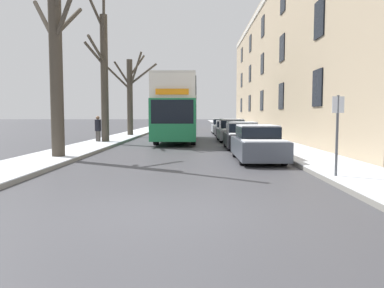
{
  "coord_description": "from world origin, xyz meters",
  "views": [
    {
      "loc": [
        0.64,
        -6.83,
        1.8
      ],
      "look_at": [
        0.35,
        13.64,
        0.23
      ],
      "focal_mm": 35.0,
      "sensor_mm": 36.0,
      "label": 1
    }
  ],
  "objects_px": {
    "parked_car_1": "(242,136)",
    "parked_car_3": "(226,129)",
    "bare_tree_left_1": "(103,73)",
    "double_decker_bus": "(177,107)",
    "parked_car_4": "(221,127)",
    "parked_car_0": "(258,144)",
    "oncoming_van": "(173,120)",
    "parked_car_2": "(231,131)",
    "bare_tree_left_0": "(57,62)",
    "pedestrian_left_sidewalk": "(98,129)",
    "street_sign_post": "(337,132)",
    "bare_tree_left_2": "(130,93)"
  },
  "relations": [
    {
      "from": "double_decker_bus",
      "to": "parked_car_4",
      "type": "distance_m",
      "value": 11.73
    },
    {
      "from": "bare_tree_left_1",
      "to": "oncoming_van",
      "type": "height_order",
      "value": "bare_tree_left_1"
    },
    {
      "from": "pedestrian_left_sidewalk",
      "to": "bare_tree_left_0",
      "type": "bearing_deg",
      "value": 128.18
    },
    {
      "from": "bare_tree_left_2",
      "to": "street_sign_post",
      "type": "relative_size",
      "value": 2.94
    },
    {
      "from": "parked_car_0",
      "to": "street_sign_post",
      "type": "height_order",
      "value": "street_sign_post"
    },
    {
      "from": "parked_car_0",
      "to": "parked_car_3",
      "type": "relative_size",
      "value": 1.1
    },
    {
      "from": "pedestrian_left_sidewalk",
      "to": "street_sign_post",
      "type": "height_order",
      "value": "street_sign_post"
    },
    {
      "from": "bare_tree_left_0",
      "to": "parked_car_0",
      "type": "distance_m",
      "value": 8.59
    },
    {
      "from": "parked_car_0",
      "to": "bare_tree_left_0",
      "type": "bearing_deg",
      "value": 178.63
    },
    {
      "from": "parked_car_1",
      "to": "parked_car_3",
      "type": "height_order",
      "value": "parked_car_1"
    },
    {
      "from": "bare_tree_left_2",
      "to": "oncoming_van",
      "type": "height_order",
      "value": "bare_tree_left_2"
    },
    {
      "from": "parked_car_2",
      "to": "oncoming_van",
      "type": "relative_size",
      "value": 0.76
    },
    {
      "from": "bare_tree_left_1",
      "to": "parked_car_3",
      "type": "height_order",
      "value": "bare_tree_left_1"
    },
    {
      "from": "bare_tree_left_0",
      "to": "pedestrian_left_sidewalk",
      "type": "height_order",
      "value": "bare_tree_left_0"
    },
    {
      "from": "parked_car_4",
      "to": "pedestrian_left_sidewalk",
      "type": "xyz_separation_m",
      "value": [
        -8.63,
        -13.5,
        0.29
      ]
    },
    {
      "from": "parked_car_3",
      "to": "street_sign_post",
      "type": "height_order",
      "value": "street_sign_post"
    },
    {
      "from": "parked_car_3",
      "to": "parked_car_4",
      "type": "height_order",
      "value": "parked_car_4"
    },
    {
      "from": "parked_car_4",
      "to": "oncoming_van",
      "type": "bearing_deg",
      "value": 123.28
    },
    {
      "from": "parked_car_0",
      "to": "parked_car_2",
      "type": "height_order",
      "value": "parked_car_2"
    },
    {
      "from": "parked_car_4",
      "to": "bare_tree_left_2",
      "type": "bearing_deg",
      "value": -144.56
    },
    {
      "from": "parked_car_2",
      "to": "pedestrian_left_sidewalk",
      "type": "relative_size",
      "value": 2.48
    },
    {
      "from": "double_decker_bus",
      "to": "parked_car_4",
      "type": "bearing_deg",
      "value": 71.09
    },
    {
      "from": "street_sign_post",
      "to": "oncoming_van",
      "type": "bearing_deg",
      "value": 100.92
    },
    {
      "from": "parked_car_3",
      "to": "oncoming_van",
      "type": "relative_size",
      "value": 0.69
    },
    {
      "from": "bare_tree_left_0",
      "to": "parked_car_3",
      "type": "xyz_separation_m",
      "value": [
        7.95,
        16.48,
        -3.28
      ]
    },
    {
      "from": "pedestrian_left_sidewalk",
      "to": "bare_tree_left_1",
      "type": "bearing_deg",
      "value": -153.58
    },
    {
      "from": "double_decker_bus",
      "to": "parked_car_2",
      "type": "bearing_deg",
      "value": 2.22
    },
    {
      "from": "parked_car_4",
      "to": "parked_car_2",
      "type": "bearing_deg",
      "value": -90.0
    },
    {
      "from": "bare_tree_left_0",
      "to": "parked_car_2",
      "type": "height_order",
      "value": "bare_tree_left_0"
    },
    {
      "from": "parked_car_3",
      "to": "parked_car_1",
      "type": "bearing_deg",
      "value": -90.0
    },
    {
      "from": "bare_tree_left_2",
      "to": "parked_car_2",
      "type": "height_order",
      "value": "bare_tree_left_2"
    },
    {
      "from": "bare_tree_left_2",
      "to": "parked_car_3",
      "type": "height_order",
      "value": "bare_tree_left_2"
    },
    {
      "from": "bare_tree_left_1",
      "to": "pedestrian_left_sidewalk",
      "type": "xyz_separation_m",
      "value": [
        -0.42,
        0.05,
        -3.45
      ]
    },
    {
      "from": "parked_car_0",
      "to": "parked_car_1",
      "type": "distance_m",
      "value": 5.3
    },
    {
      "from": "oncoming_van",
      "to": "pedestrian_left_sidewalk",
      "type": "relative_size",
      "value": 3.27
    },
    {
      "from": "bare_tree_left_2",
      "to": "pedestrian_left_sidewalk",
      "type": "distance_m",
      "value": 8.29
    },
    {
      "from": "pedestrian_left_sidewalk",
      "to": "double_decker_bus",
      "type": "bearing_deg",
      "value": -119.0
    },
    {
      "from": "parked_car_2",
      "to": "parked_car_4",
      "type": "bearing_deg",
      "value": 90.0
    },
    {
      "from": "double_decker_bus",
      "to": "parked_car_0",
      "type": "bearing_deg",
      "value": -71.35
    },
    {
      "from": "bare_tree_left_1",
      "to": "double_decker_bus",
      "type": "relative_size",
      "value": 0.92
    },
    {
      "from": "bare_tree_left_2",
      "to": "oncoming_van",
      "type": "relative_size",
      "value": 1.2
    },
    {
      "from": "parked_car_3",
      "to": "oncoming_van",
      "type": "height_order",
      "value": "oncoming_van"
    },
    {
      "from": "parked_car_2",
      "to": "pedestrian_left_sidewalk",
      "type": "xyz_separation_m",
      "value": [
        -8.63,
        -2.67,
        0.26
      ]
    },
    {
      "from": "bare_tree_left_1",
      "to": "street_sign_post",
      "type": "relative_size",
      "value": 4.31
    },
    {
      "from": "parked_car_1",
      "to": "parked_car_2",
      "type": "xyz_separation_m",
      "value": [
        0.0,
        5.98,
        0.04
      ]
    },
    {
      "from": "double_decker_bus",
      "to": "oncoming_van",
      "type": "xyz_separation_m",
      "value": [
        -1.59,
        19.12,
        -1.2
      ]
    },
    {
      "from": "parked_car_3",
      "to": "bare_tree_left_0",
      "type": "bearing_deg",
      "value": -115.76
    },
    {
      "from": "pedestrian_left_sidewalk",
      "to": "street_sign_post",
      "type": "bearing_deg",
      "value": 160.67
    },
    {
      "from": "parked_car_0",
      "to": "double_decker_bus",
      "type": "bearing_deg",
      "value": 108.65
    },
    {
      "from": "bare_tree_left_2",
      "to": "double_decker_bus",
      "type": "xyz_separation_m",
      "value": [
        4.22,
        -5.3,
        -1.25
      ]
    }
  ]
}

